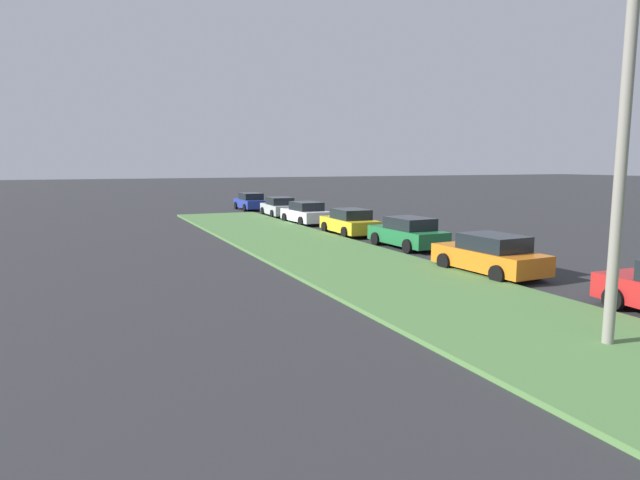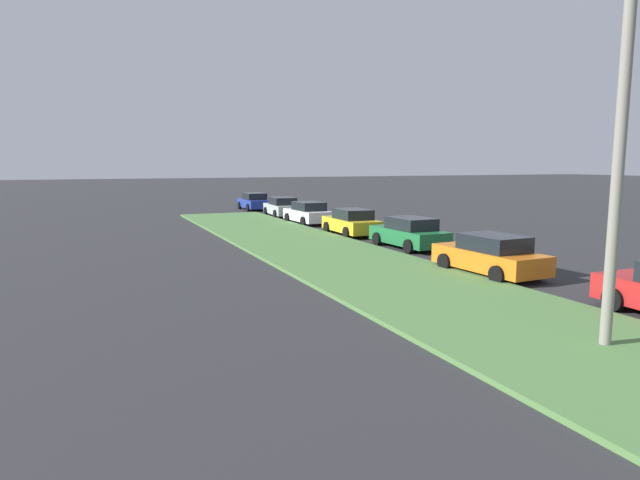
{
  "view_description": "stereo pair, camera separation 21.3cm",
  "coord_description": "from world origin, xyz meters",
  "px_view_note": "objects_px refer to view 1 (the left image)",
  "views": [
    {
      "loc": [
        -2.08,
        18.2,
        3.98
      ],
      "look_at": [
        16.14,
        10.12,
        1.17
      ],
      "focal_mm": 30.5,
      "sensor_mm": 36.0,
      "label": 1
    },
    {
      "loc": [
        -2.17,
        18.01,
        3.98
      ],
      "look_at": [
        16.14,
        10.12,
        1.17
      ],
      "focal_mm": 30.5,
      "sensor_mm": 36.0,
      "label": 2
    }
  ],
  "objects_px": {
    "parked_car_orange": "(490,255)",
    "parked_car_white": "(305,213)",
    "parked_car_green": "(408,233)",
    "streetlight": "(637,144)",
    "parked_car_yellow": "(350,222)",
    "parked_car_silver": "(279,207)",
    "parked_car_blue": "(251,202)"
  },
  "relations": [
    {
      "from": "parked_car_orange",
      "to": "parked_car_green",
      "type": "height_order",
      "value": "same"
    },
    {
      "from": "parked_car_orange",
      "to": "parked_car_white",
      "type": "xyz_separation_m",
      "value": [
        18.12,
        -0.28,
        0.0
      ]
    },
    {
      "from": "parked_car_green",
      "to": "parked_car_blue",
      "type": "bearing_deg",
      "value": -0.43
    },
    {
      "from": "parked_car_orange",
      "to": "parked_car_green",
      "type": "distance_m",
      "value": 6.55
    },
    {
      "from": "parked_car_silver",
      "to": "parked_car_blue",
      "type": "xyz_separation_m",
      "value": [
        6.58,
        0.27,
        0.0
      ]
    },
    {
      "from": "parked_car_orange",
      "to": "parked_car_white",
      "type": "bearing_deg",
      "value": -3.82
    },
    {
      "from": "parked_car_white",
      "to": "parked_car_silver",
      "type": "height_order",
      "value": "same"
    },
    {
      "from": "parked_car_green",
      "to": "streetlight",
      "type": "relative_size",
      "value": 0.58
    },
    {
      "from": "parked_car_green",
      "to": "streetlight",
      "type": "distance_m",
      "value": 14.74
    },
    {
      "from": "parked_car_orange",
      "to": "parked_car_white",
      "type": "height_order",
      "value": "same"
    },
    {
      "from": "parked_car_yellow",
      "to": "parked_car_white",
      "type": "relative_size",
      "value": 0.99
    },
    {
      "from": "parked_car_blue",
      "to": "parked_car_silver",
      "type": "bearing_deg",
      "value": -178.1
    },
    {
      "from": "parked_car_orange",
      "to": "streetlight",
      "type": "height_order",
      "value": "streetlight"
    },
    {
      "from": "parked_car_yellow",
      "to": "streetlight",
      "type": "height_order",
      "value": "streetlight"
    },
    {
      "from": "parked_car_orange",
      "to": "parked_car_green",
      "type": "xyz_separation_m",
      "value": [
        6.5,
        -0.74,
        0.0
      ]
    },
    {
      "from": "parked_car_blue",
      "to": "streetlight",
      "type": "relative_size",
      "value": 0.58
    },
    {
      "from": "streetlight",
      "to": "parked_car_yellow",
      "type": "bearing_deg",
      "value": -9.21
    },
    {
      "from": "parked_car_orange",
      "to": "parked_car_yellow",
      "type": "height_order",
      "value": "same"
    },
    {
      "from": "parked_car_orange",
      "to": "parked_car_white",
      "type": "relative_size",
      "value": 1.0
    },
    {
      "from": "parked_car_orange",
      "to": "parked_car_silver",
      "type": "distance_m",
      "value": 23.53
    },
    {
      "from": "parked_car_yellow",
      "to": "streetlight",
      "type": "xyz_separation_m",
      "value": [
        -19.21,
        3.11,
        3.67
      ]
    },
    {
      "from": "parked_car_blue",
      "to": "streetlight",
      "type": "bearing_deg",
      "value": 175.24
    },
    {
      "from": "parked_car_green",
      "to": "parked_car_blue",
      "type": "relative_size",
      "value": 1.01
    },
    {
      "from": "parked_car_orange",
      "to": "parked_car_green",
      "type": "bearing_deg",
      "value": -9.45
    },
    {
      "from": "parked_car_white",
      "to": "parked_car_orange",
      "type": "bearing_deg",
      "value": 176.81
    },
    {
      "from": "parked_car_yellow",
      "to": "streetlight",
      "type": "relative_size",
      "value": 0.58
    },
    {
      "from": "parked_car_orange",
      "to": "parked_car_yellow",
      "type": "distance_m",
      "value": 11.87
    },
    {
      "from": "parked_car_green",
      "to": "parked_car_white",
      "type": "xyz_separation_m",
      "value": [
        11.61,
        0.46,
        0.0
      ]
    },
    {
      "from": "parked_car_white",
      "to": "streetlight",
      "type": "height_order",
      "value": "streetlight"
    },
    {
      "from": "streetlight",
      "to": "parked_car_blue",
      "type": "bearing_deg",
      "value": -4.32
    },
    {
      "from": "parked_car_white",
      "to": "parked_car_yellow",
      "type": "bearing_deg",
      "value": 178.61
    },
    {
      "from": "parked_car_green",
      "to": "parked_car_silver",
      "type": "distance_m",
      "value": 17.02
    }
  ]
}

